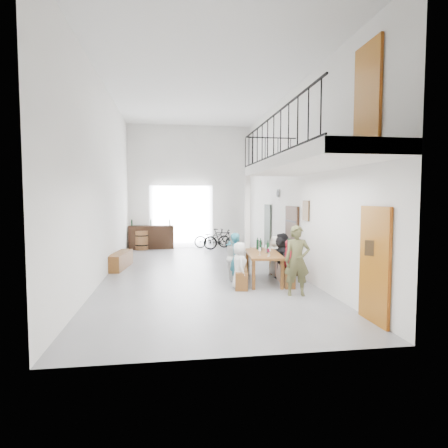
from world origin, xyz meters
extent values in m
plane|color=slate|center=(0.00, 0.00, 0.00)|extent=(12.00, 12.00, 0.00)
plane|color=white|center=(0.00, 6.00, 2.75)|extent=(5.50, 0.00, 5.50)
plane|color=white|center=(0.00, -6.00, 2.75)|extent=(5.50, 0.00, 5.50)
plane|color=white|center=(-2.75, 0.00, 2.75)|extent=(0.00, 12.00, 12.00)
plane|color=white|center=(2.75, 0.00, 2.75)|extent=(0.00, 12.00, 12.00)
plane|color=white|center=(0.00, 0.00, 5.50)|extent=(12.00, 12.00, 0.00)
cube|color=white|center=(-0.40, 5.94, 1.40)|extent=(2.80, 0.08, 2.80)
cube|color=#935310|center=(2.70, -4.90, 1.05)|extent=(0.06, 0.95, 2.10)
cube|color=#321E13|center=(2.70, -0.30, 1.00)|extent=(0.06, 1.10, 2.00)
cube|color=#303B31|center=(2.70, 2.50, 1.00)|extent=(0.06, 0.80, 2.00)
cube|color=#935310|center=(2.70, -4.50, 4.10)|extent=(0.06, 0.90, 1.95)
cube|color=#432F1A|center=(2.72, -1.40, 1.90)|extent=(0.04, 0.45, 0.55)
cylinder|color=white|center=(2.71, 1.20, 2.40)|extent=(0.04, 0.28, 0.28)
cube|color=white|center=(2.00, -3.20, 3.00)|extent=(1.50, 5.60, 0.25)
cube|color=black|center=(1.27, -3.20, 3.98)|extent=(0.03, 5.60, 0.03)
cube|color=black|center=(1.27, -3.20, 3.15)|extent=(0.03, 5.60, 0.03)
cube|color=black|center=(2.00, -0.42, 3.98)|extent=(1.50, 0.03, 0.03)
cube|color=white|center=(1.30, -0.45, 1.44)|extent=(0.14, 0.14, 2.88)
cube|color=brown|center=(1.54, -1.39, 0.76)|extent=(1.05, 2.11, 0.06)
cube|color=brown|center=(1.10, -2.22, 0.36)|extent=(0.07, 0.07, 0.73)
cube|color=brown|center=(1.79, -2.30, 0.36)|extent=(0.07, 0.07, 0.73)
cube|color=brown|center=(1.29, -0.48, 0.36)|extent=(0.07, 0.07, 0.73)
cube|color=brown|center=(1.99, -0.56, 0.36)|extent=(0.07, 0.07, 0.73)
cube|color=brown|center=(0.95, -1.44, 0.22)|extent=(0.66, 1.94, 0.44)
cube|color=brown|center=(2.11, -1.36, 0.23)|extent=(0.48, 2.00, 0.46)
cylinder|color=#11331B|center=(1.53, -0.81, 0.97)|extent=(0.07, 0.07, 0.35)
cylinder|color=#11331B|center=(1.63, -1.56, 0.97)|extent=(0.07, 0.07, 0.35)
cylinder|color=#11331B|center=(1.57, -0.98, 0.97)|extent=(0.07, 0.07, 0.35)
cube|color=brown|center=(-2.50, 1.13, 0.25)|extent=(0.62, 1.82, 0.50)
cylinder|color=#935D32|center=(-2.14, 5.40, 0.41)|extent=(0.55, 0.55, 0.83)
cylinder|color=black|center=(-2.14, 5.40, 0.21)|extent=(0.56, 0.56, 0.05)
cylinder|color=black|center=(-2.14, 5.40, 0.62)|extent=(0.56, 0.56, 0.05)
cube|color=#321E13|center=(-1.75, 5.65, 0.51)|extent=(1.97, 0.66, 1.02)
cylinder|color=#11331B|center=(-2.57, 5.59, 1.16)|extent=(0.06, 0.06, 0.28)
cylinder|color=#11331B|center=(-1.75, 5.67, 1.16)|extent=(0.06, 0.06, 0.28)
cylinder|color=#11331B|center=(-0.93, 5.67, 1.16)|extent=(0.06, 0.06, 0.28)
imported|color=white|center=(0.77, -2.11, 0.58)|extent=(0.37, 0.57, 1.16)
imported|color=#276F83|center=(0.80, -1.51, 0.67)|extent=(0.34, 0.50, 1.33)
imported|color=white|center=(0.83, -1.06, 0.64)|extent=(0.49, 0.62, 1.28)
imported|color=#276F83|center=(0.87, -0.50, 0.52)|extent=(0.41, 0.68, 1.04)
imported|color=red|center=(2.09, -1.89, 0.59)|extent=(0.31, 0.70, 1.18)
imported|color=black|center=(2.10, -1.25, 0.65)|extent=(0.44, 1.22, 1.29)
imported|color=white|center=(2.09, -0.65, 0.58)|extent=(0.47, 0.62, 1.15)
imported|color=brown|center=(1.97, -2.89, 0.81)|extent=(0.64, 0.47, 1.62)
imported|color=#1C4B1A|center=(2.45, 0.55, 0.21)|extent=(0.44, 0.41, 0.42)
imported|color=black|center=(0.96, 5.60, 0.43)|extent=(1.63, 0.58, 0.85)
imported|color=black|center=(1.26, 4.86, 0.46)|extent=(1.58, 0.71, 0.92)
camera|label=1|loc=(-0.91, -11.06, 2.25)|focal=30.00mm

